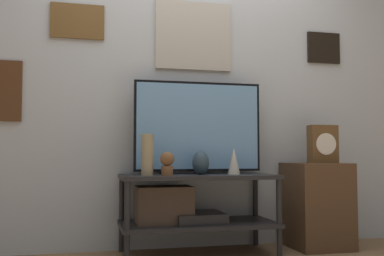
{
  "coord_description": "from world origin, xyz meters",
  "views": [
    {
      "loc": [
        -0.81,
        -2.92,
        0.72
      ],
      "look_at": [
        -0.05,
        0.3,
        0.93
      ],
      "focal_mm": 42.0,
      "sensor_mm": 36.0,
      "label": 1
    }
  ],
  "objects_px": {
    "television": "(198,127)",
    "mantel_clock": "(323,144)",
    "vase_slim_bronze": "(234,161)",
    "vase_urn_stoneware": "(201,163)",
    "decorative_bust": "(167,163)",
    "vase_tall_ceramic": "(147,155)"
  },
  "relations": [
    {
      "from": "television",
      "to": "vase_slim_bronze",
      "type": "bearing_deg",
      "value": -31.13
    },
    {
      "from": "vase_slim_bronze",
      "to": "mantel_clock",
      "type": "bearing_deg",
      "value": 3.73
    },
    {
      "from": "television",
      "to": "decorative_bust",
      "type": "relative_size",
      "value": 5.95
    },
    {
      "from": "vase_slim_bronze",
      "to": "vase_urn_stoneware",
      "type": "height_order",
      "value": "vase_slim_bronze"
    },
    {
      "from": "television",
      "to": "mantel_clock",
      "type": "xyz_separation_m",
      "value": [
        1.0,
        -0.09,
        -0.13
      ]
    },
    {
      "from": "mantel_clock",
      "to": "vase_slim_bronze",
      "type": "bearing_deg",
      "value": -176.27
    },
    {
      "from": "vase_tall_ceramic",
      "to": "vase_urn_stoneware",
      "type": "xyz_separation_m",
      "value": [
        0.4,
        0.05,
        -0.06
      ]
    },
    {
      "from": "vase_urn_stoneware",
      "to": "decorative_bust",
      "type": "height_order",
      "value": "vase_urn_stoneware"
    },
    {
      "from": "mantel_clock",
      "to": "vase_tall_ceramic",
      "type": "bearing_deg",
      "value": -175.65
    },
    {
      "from": "decorative_bust",
      "to": "mantel_clock",
      "type": "xyz_separation_m",
      "value": [
        1.28,
        0.14,
        0.14
      ]
    },
    {
      "from": "television",
      "to": "vase_urn_stoneware",
      "type": "height_order",
      "value": "television"
    },
    {
      "from": "television",
      "to": "vase_tall_ceramic",
      "type": "height_order",
      "value": "television"
    },
    {
      "from": "vase_tall_ceramic",
      "to": "decorative_bust",
      "type": "height_order",
      "value": "vase_tall_ceramic"
    },
    {
      "from": "television",
      "to": "vase_urn_stoneware",
      "type": "bearing_deg",
      "value": -97.23
    },
    {
      "from": "decorative_bust",
      "to": "mantel_clock",
      "type": "distance_m",
      "value": 1.3
    },
    {
      "from": "vase_urn_stoneware",
      "to": "vase_tall_ceramic",
      "type": "bearing_deg",
      "value": -172.5
    },
    {
      "from": "decorative_bust",
      "to": "vase_slim_bronze",
      "type": "bearing_deg",
      "value": 10.14
    },
    {
      "from": "vase_urn_stoneware",
      "to": "mantel_clock",
      "type": "relative_size",
      "value": 0.58
    },
    {
      "from": "television",
      "to": "vase_slim_bronze",
      "type": "height_order",
      "value": "television"
    },
    {
      "from": "television",
      "to": "vase_slim_bronze",
      "type": "xyz_separation_m",
      "value": [
        0.24,
        -0.14,
        -0.26
      ]
    },
    {
      "from": "vase_urn_stoneware",
      "to": "decorative_bust",
      "type": "bearing_deg",
      "value": -161.67
    },
    {
      "from": "vase_tall_ceramic",
      "to": "mantel_clock",
      "type": "height_order",
      "value": "mantel_clock"
    }
  ]
}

